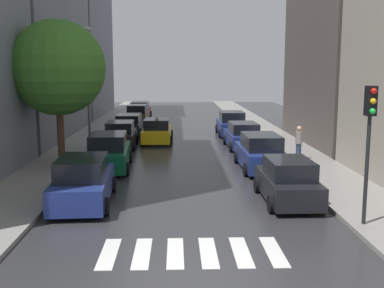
% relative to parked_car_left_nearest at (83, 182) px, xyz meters
% --- Properties ---
extents(ground_plane, '(28.00, 72.00, 0.04)m').
position_rel_parked_car_left_nearest_xyz_m(ground_plane, '(3.84, 17.39, -0.85)').
color(ground_plane, '#2C2C2F').
extents(sidewalk_left, '(3.00, 72.00, 0.15)m').
position_rel_parked_car_left_nearest_xyz_m(sidewalk_left, '(-2.66, 17.39, -0.75)').
color(sidewalk_left, gray).
rests_on(sidewalk_left, ground).
extents(sidewalk_right, '(3.00, 72.00, 0.15)m').
position_rel_parked_car_left_nearest_xyz_m(sidewalk_right, '(10.34, 17.39, -0.75)').
color(sidewalk_right, gray).
rests_on(sidewalk_right, ground).
extents(crosswalk_stripes, '(4.95, 2.20, 0.01)m').
position_rel_parked_car_left_nearest_xyz_m(crosswalk_stripes, '(3.84, -4.83, -0.82)').
color(crosswalk_stripes, silver).
rests_on(crosswalk_stripes, ground).
extents(building_left_far, '(6.00, 15.22, 20.67)m').
position_rel_parked_car_left_nearest_xyz_m(building_left_far, '(-7.16, 33.72, 9.51)').
color(building_left_far, slate).
rests_on(building_left_far, ground).
extents(parked_car_left_nearest, '(2.29, 4.81, 1.78)m').
position_rel_parked_car_left_nearest_xyz_m(parked_car_left_nearest, '(0.00, 0.00, 0.00)').
color(parked_car_left_nearest, navy).
rests_on(parked_car_left_nearest, ground).
extents(parked_car_left_second, '(2.32, 4.82, 1.82)m').
position_rel_parked_car_left_nearest_xyz_m(parked_car_left_second, '(0.08, 6.07, 0.02)').
color(parked_car_left_second, '#0C4C2D').
rests_on(parked_car_left_second, ground).
extents(parked_car_left_third, '(2.08, 4.35, 1.68)m').
position_rel_parked_car_left_nearest_xyz_m(parked_car_left_third, '(-0.09, 12.61, -0.04)').
color(parked_car_left_third, black).
rests_on(parked_car_left_third, ground).
extents(parked_car_left_fourth, '(2.19, 4.79, 1.54)m').
position_rel_parked_car_left_nearest_xyz_m(parked_car_left_fourth, '(-0.14, 18.77, -0.10)').
color(parked_car_left_fourth, black).
rests_on(parked_car_left_fourth, ground).
extents(parked_car_left_fifth, '(2.12, 4.61, 1.81)m').
position_rel_parked_car_left_nearest_xyz_m(parked_car_left_fifth, '(0.03, 24.73, 0.01)').
color(parked_car_left_fifth, brown).
rests_on(parked_car_left_fifth, ground).
extents(parked_car_left_sixth, '(2.11, 4.67, 1.71)m').
position_rel_parked_car_left_nearest_xyz_m(parked_car_left_sixth, '(-0.15, 29.97, -0.03)').
color(parked_car_left_sixth, maroon).
rests_on(parked_car_left_sixth, ground).
extents(parked_car_right_nearest, '(2.00, 4.19, 1.67)m').
position_rel_parked_car_left_nearest_xyz_m(parked_car_right_nearest, '(7.59, 0.00, -0.05)').
color(parked_car_right_nearest, black).
rests_on(parked_car_right_nearest, ground).
extents(parked_car_right_second, '(2.18, 4.78, 1.78)m').
position_rel_parked_car_left_nearest_xyz_m(parked_car_right_second, '(7.59, 5.82, -0.00)').
color(parked_car_right_second, navy).
rests_on(parked_car_right_second, ground).
extents(parked_car_right_third, '(2.17, 4.50, 1.64)m').
position_rel_parked_car_left_nearest_xyz_m(parked_car_right_third, '(7.61, 12.12, -0.06)').
color(parked_car_right_third, navy).
rests_on(parked_car_right_third, ground).
extents(parked_car_right_fourth, '(2.16, 4.41, 1.80)m').
position_rel_parked_car_left_nearest_xyz_m(parked_car_right_fourth, '(7.57, 17.97, 0.01)').
color(parked_car_right_fourth, navy).
rests_on(parked_car_right_fourth, ground).
extents(taxi_midroad, '(2.12, 4.33, 1.81)m').
position_rel_parked_car_left_nearest_xyz_m(taxi_midroad, '(2.14, 14.61, -0.06)').
color(taxi_midroad, yellow).
rests_on(taxi_midroad, ground).
extents(pedestrian_foreground, '(0.36, 0.36, 1.80)m').
position_rel_parked_car_left_nearest_xyz_m(pedestrian_foreground, '(9.95, 7.56, 0.27)').
color(pedestrian_foreground, navy).
rests_on(pedestrian_foreground, sidewalk_right).
extents(street_tree_left, '(4.81, 4.81, 7.25)m').
position_rel_parked_car_left_nearest_xyz_m(street_tree_left, '(-2.50, 7.18, 4.16)').
color(street_tree_left, '#513823').
rests_on(street_tree_left, sidewalk_left).
extents(traffic_light_right_corner, '(0.30, 0.42, 4.30)m').
position_rel_parked_car_left_nearest_xyz_m(traffic_light_right_corner, '(9.29, -3.04, 2.46)').
color(traffic_light_right_corner, black).
rests_on(traffic_light_right_corner, sidewalk_right).
extents(lamp_post_left, '(0.60, 0.28, 7.18)m').
position_rel_parked_car_left_nearest_xyz_m(lamp_post_left, '(-1.71, 10.92, 3.44)').
color(lamp_post_left, '#595B60').
rests_on(lamp_post_left, sidewalk_left).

